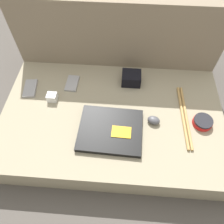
{
  "coord_description": "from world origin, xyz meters",
  "views": [
    {
      "loc": [
        0.05,
        -0.61,
        1.05
      ],
      "look_at": [
        0.0,
        0.0,
        0.17
      ],
      "focal_mm": 35.0,
      "sensor_mm": 36.0,
      "label": 1
    }
  ],
  "objects_px": {
    "laptop": "(111,130)",
    "phone_silver": "(30,88)",
    "speaker_puck": "(203,122)",
    "camera_pouch": "(131,78)",
    "charger_brick": "(52,97)",
    "computer_mouse": "(154,120)",
    "phone_black": "(72,83)"
  },
  "relations": [
    {
      "from": "phone_silver",
      "to": "computer_mouse",
      "type": "bearing_deg",
      "value": -20.95
    },
    {
      "from": "speaker_puck",
      "to": "phone_black",
      "type": "bearing_deg",
      "value": 162.92
    },
    {
      "from": "speaker_puck",
      "to": "laptop",
      "type": "bearing_deg",
      "value": -170.16
    },
    {
      "from": "phone_silver",
      "to": "phone_black",
      "type": "bearing_deg",
      "value": 6.74
    },
    {
      "from": "laptop",
      "to": "phone_silver",
      "type": "height_order",
      "value": "laptop"
    },
    {
      "from": "phone_silver",
      "to": "camera_pouch",
      "type": "distance_m",
      "value": 0.55
    },
    {
      "from": "speaker_puck",
      "to": "camera_pouch",
      "type": "xyz_separation_m",
      "value": [
        -0.35,
        0.24,
        0.02
      ]
    },
    {
      "from": "charger_brick",
      "to": "speaker_puck",
      "type": "bearing_deg",
      "value": -6.97
    },
    {
      "from": "laptop",
      "to": "charger_brick",
      "type": "bearing_deg",
      "value": 153.98
    },
    {
      "from": "charger_brick",
      "to": "computer_mouse",
      "type": "bearing_deg",
      "value": -11.04
    },
    {
      "from": "laptop",
      "to": "phone_silver",
      "type": "bearing_deg",
      "value": 155.21
    },
    {
      "from": "camera_pouch",
      "to": "phone_black",
      "type": "bearing_deg",
      "value": -173.56
    },
    {
      "from": "computer_mouse",
      "to": "speaker_puck",
      "type": "distance_m",
      "value": 0.23
    },
    {
      "from": "camera_pouch",
      "to": "charger_brick",
      "type": "relative_size",
      "value": 2.09
    },
    {
      "from": "camera_pouch",
      "to": "charger_brick",
      "type": "height_order",
      "value": "camera_pouch"
    },
    {
      "from": "phone_silver",
      "to": "charger_brick",
      "type": "bearing_deg",
      "value": -30.91
    },
    {
      "from": "phone_silver",
      "to": "charger_brick",
      "type": "height_order",
      "value": "charger_brick"
    },
    {
      "from": "computer_mouse",
      "to": "charger_brick",
      "type": "xyz_separation_m",
      "value": [
        -0.52,
        0.1,
        0.0
      ]
    },
    {
      "from": "laptop",
      "to": "camera_pouch",
      "type": "bearing_deg",
      "value": 76.61
    },
    {
      "from": "computer_mouse",
      "to": "phone_silver",
      "type": "relative_size",
      "value": 0.56
    },
    {
      "from": "charger_brick",
      "to": "phone_silver",
      "type": "bearing_deg",
      "value": 156.18
    },
    {
      "from": "laptop",
      "to": "phone_black",
      "type": "xyz_separation_m",
      "value": [
        -0.24,
        0.28,
        -0.01
      ]
    },
    {
      "from": "laptop",
      "to": "camera_pouch",
      "type": "height_order",
      "value": "camera_pouch"
    },
    {
      "from": "speaker_puck",
      "to": "phone_silver",
      "type": "xyz_separation_m",
      "value": [
        -0.89,
        0.15,
        -0.01
      ]
    },
    {
      "from": "laptop",
      "to": "charger_brick",
      "type": "distance_m",
      "value": 0.36
    },
    {
      "from": "charger_brick",
      "to": "laptop",
      "type": "bearing_deg",
      "value": -27.99
    },
    {
      "from": "laptop",
      "to": "computer_mouse",
      "type": "relative_size",
      "value": 4.31
    },
    {
      "from": "computer_mouse",
      "to": "charger_brick",
      "type": "relative_size",
      "value": 1.44
    },
    {
      "from": "laptop",
      "to": "phone_silver",
      "type": "distance_m",
      "value": 0.51
    },
    {
      "from": "phone_black",
      "to": "charger_brick",
      "type": "bearing_deg",
      "value": -123.41
    },
    {
      "from": "charger_brick",
      "to": "camera_pouch",
      "type": "bearing_deg",
      "value": 20.48
    },
    {
      "from": "laptop",
      "to": "camera_pouch",
      "type": "relative_size",
      "value": 2.97
    }
  ]
}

